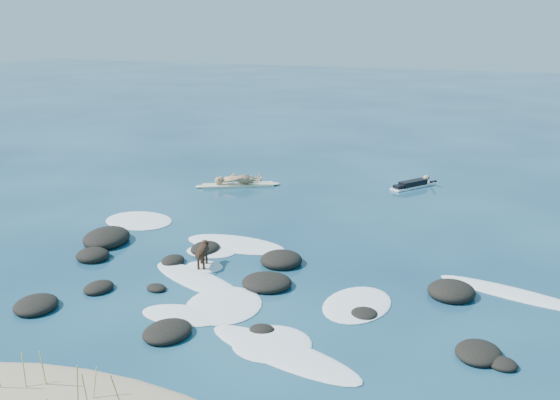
% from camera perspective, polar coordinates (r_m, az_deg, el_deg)
% --- Properties ---
extents(ground, '(160.00, 160.00, 0.00)m').
position_cam_1_polar(ground, '(17.56, -1.31, -6.58)').
color(ground, '#0A2642').
rests_on(ground, ground).
extents(reef_rocks, '(13.44, 6.45, 0.58)m').
position_cam_1_polar(reef_rocks, '(17.30, -6.20, -6.65)').
color(reef_rocks, black).
rests_on(reef_rocks, ground).
extents(breaking_foam, '(15.93, 8.69, 0.12)m').
position_cam_1_polar(breaking_foam, '(17.02, -2.88, -7.32)').
color(breaking_foam, white).
rests_on(breaking_foam, ground).
extents(standing_surfer_rig, '(3.27, 2.16, 2.06)m').
position_cam_1_polar(standing_surfer_rig, '(26.39, -3.88, 2.96)').
color(standing_surfer_rig, beige).
rests_on(standing_surfer_rig, ground).
extents(paddling_surfer_rig, '(1.72, 2.26, 0.42)m').
position_cam_1_polar(paddling_surfer_rig, '(26.92, 12.11, 1.43)').
color(paddling_surfer_rig, white).
rests_on(paddling_surfer_rig, ground).
extents(dog, '(0.51, 1.12, 0.73)m').
position_cam_1_polar(dog, '(17.81, -7.09, -4.70)').
color(dog, black).
rests_on(dog, ground).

